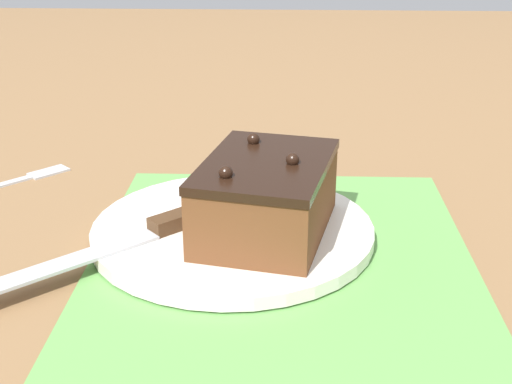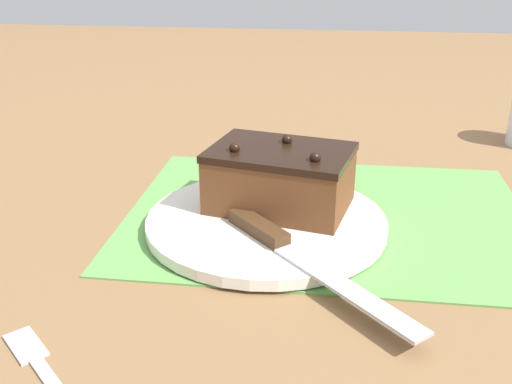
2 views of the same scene
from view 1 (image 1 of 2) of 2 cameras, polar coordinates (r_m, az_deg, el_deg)
ground_plane at (r=0.61m, az=1.68°, el=-6.73°), size 3.00×3.00×0.00m
placemat_woven at (r=0.61m, az=1.68°, el=-6.57°), size 0.46×0.34×0.00m
cake_plate at (r=0.67m, az=-2.20°, el=-3.12°), size 0.26×0.26×0.01m
chocolate_cake at (r=0.64m, az=0.46°, el=-0.35°), size 0.17×0.14×0.08m
serving_knife at (r=0.65m, az=-8.76°, el=-3.09°), size 0.19×0.21×0.01m
dessert_fork at (r=0.85m, az=-18.78°, el=0.96°), size 0.12×0.12×0.01m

